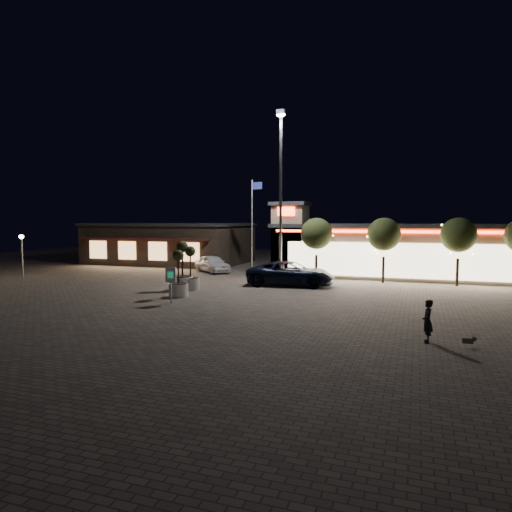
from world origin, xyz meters
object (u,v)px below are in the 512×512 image
(pickup_truck, at_px, (291,274))
(planter_left, at_px, (183,275))
(white_sedan, at_px, (213,264))
(valet_sign, at_px, (171,278))
(pedestrian, at_px, (427,321))
(planter_mid, at_px, (179,282))

(pickup_truck, xyz_separation_m, planter_left, (-6.12, -4.46, 0.15))
(white_sedan, height_order, planter_left, planter_left)
(pickup_truck, bearing_deg, valet_sign, 147.47)
(pickup_truck, height_order, planter_left, planter_left)
(white_sedan, bearing_deg, valet_sign, -124.27)
(planter_left, bearing_deg, pedestrian, -29.36)
(pickup_truck, height_order, pedestrian, pickup_truck)
(pickup_truck, xyz_separation_m, white_sedan, (-8.71, 5.73, -0.09))
(pickup_truck, relative_size, white_sedan, 1.38)
(planter_left, xyz_separation_m, planter_mid, (1.02, -2.36, -0.13))
(pedestrian, distance_m, valet_sign, 13.83)
(planter_left, bearing_deg, pickup_truck, 36.09)
(planter_left, relative_size, valet_sign, 1.61)
(white_sedan, bearing_deg, pickup_truck, -83.89)
(white_sedan, height_order, pedestrian, pedestrian)
(planter_left, relative_size, planter_mid, 1.15)
(white_sedan, bearing_deg, planter_left, -126.30)
(white_sedan, relative_size, pedestrian, 2.77)
(white_sedan, relative_size, planter_mid, 1.58)
(pickup_truck, distance_m, valet_sign, 9.92)
(pickup_truck, bearing_deg, white_sedan, 50.85)
(pickup_truck, distance_m, planter_left, 7.58)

